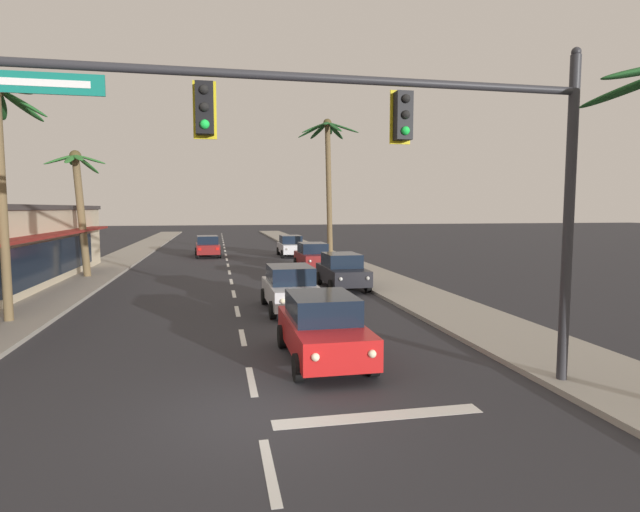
{
  "coord_description": "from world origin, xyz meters",
  "views": [
    {
      "loc": [
        -0.7,
        -9.33,
        3.86
      ],
      "look_at": [
        2.83,
        8.0,
        2.2
      ],
      "focal_mm": 28.52,
      "sensor_mm": 36.0,
      "label": 1
    }
  ],
  "objects_px": {
    "sedan_oncoming_far": "(208,246)",
    "sedan_parked_mid_kerb": "(313,256)",
    "sedan_lead_at_stop_bar": "(323,327)",
    "sedan_parked_far_kerb": "(291,246)",
    "palm_right_third": "(329,161)",
    "palm_left_third": "(78,191)",
    "sedan_third_in_queue": "(291,288)",
    "sedan_parked_nearest_kerb": "(342,271)",
    "traffic_signal_mast": "(407,147)"
  },
  "relations": [
    {
      "from": "sedan_oncoming_far",
      "to": "sedan_parked_mid_kerb",
      "type": "height_order",
      "value": "same"
    },
    {
      "from": "sedan_lead_at_stop_bar",
      "to": "sedan_parked_mid_kerb",
      "type": "height_order",
      "value": "same"
    },
    {
      "from": "sedan_parked_far_kerb",
      "to": "palm_right_third",
      "type": "relative_size",
      "value": 0.44
    },
    {
      "from": "sedan_oncoming_far",
      "to": "palm_left_third",
      "type": "relative_size",
      "value": 0.65
    },
    {
      "from": "sedan_lead_at_stop_bar",
      "to": "sedan_third_in_queue",
      "type": "distance_m",
      "value": 6.55
    },
    {
      "from": "sedan_parked_far_kerb",
      "to": "palm_right_third",
      "type": "xyz_separation_m",
      "value": [
        2.13,
        -4.47,
        6.41
      ]
    },
    {
      "from": "sedan_parked_nearest_kerb",
      "to": "palm_left_third",
      "type": "distance_m",
      "value": 15.06
    },
    {
      "from": "sedan_third_in_queue",
      "to": "palm_left_third",
      "type": "xyz_separation_m",
      "value": [
        -10.02,
        10.82,
        3.94
      ]
    },
    {
      "from": "sedan_lead_at_stop_bar",
      "to": "sedan_parked_far_kerb",
      "type": "bearing_deg",
      "value": 83.41
    },
    {
      "from": "traffic_signal_mast",
      "to": "sedan_parked_nearest_kerb",
      "type": "height_order",
      "value": "traffic_signal_mast"
    },
    {
      "from": "sedan_third_in_queue",
      "to": "sedan_oncoming_far",
      "type": "distance_m",
      "value": 22.84
    },
    {
      "from": "sedan_third_in_queue",
      "to": "sedan_parked_mid_kerb",
      "type": "bearing_deg",
      "value": 75.54
    },
    {
      "from": "sedan_oncoming_far",
      "to": "palm_left_third",
      "type": "xyz_separation_m",
      "value": [
        -6.56,
        -11.75,
        3.94
      ]
    },
    {
      "from": "sedan_parked_nearest_kerb",
      "to": "palm_right_third",
      "type": "bearing_deg",
      "value": 80.59
    },
    {
      "from": "traffic_signal_mast",
      "to": "sedan_lead_at_stop_bar",
      "type": "height_order",
      "value": "traffic_signal_mast"
    },
    {
      "from": "sedan_oncoming_far",
      "to": "sedan_parked_nearest_kerb",
      "type": "xyz_separation_m",
      "value": [
        6.68,
        -17.77,
        0.0
      ]
    },
    {
      "from": "sedan_parked_nearest_kerb",
      "to": "sedan_parked_mid_kerb",
      "type": "xyz_separation_m",
      "value": [
        0.03,
        7.76,
        0.0
      ]
    },
    {
      "from": "sedan_parked_mid_kerb",
      "to": "palm_left_third",
      "type": "relative_size",
      "value": 0.64
    },
    {
      "from": "sedan_third_in_queue",
      "to": "palm_right_third",
      "type": "xyz_separation_m",
      "value": [
        5.26,
        17.15,
        6.41
      ]
    },
    {
      "from": "sedan_oncoming_far",
      "to": "palm_left_third",
      "type": "height_order",
      "value": "palm_left_third"
    },
    {
      "from": "sedan_parked_mid_kerb",
      "to": "traffic_signal_mast",
      "type": "bearing_deg",
      "value": -95.91
    },
    {
      "from": "sedan_third_in_queue",
      "to": "sedan_parked_far_kerb",
      "type": "relative_size",
      "value": 1.0
    },
    {
      "from": "sedan_oncoming_far",
      "to": "sedan_parked_mid_kerb",
      "type": "xyz_separation_m",
      "value": [
        6.7,
        -10.01,
        0.0
      ]
    },
    {
      "from": "sedan_lead_at_stop_bar",
      "to": "palm_right_third",
      "type": "xyz_separation_m",
      "value": [
        5.38,
        23.7,
        6.41
      ]
    },
    {
      "from": "sedan_third_in_queue",
      "to": "sedan_parked_mid_kerb",
      "type": "relative_size",
      "value": 1.0
    },
    {
      "from": "sedan_oncoming_far",
      "to": "sedan_parked_mid_kerb",
      "type": "bearing_deg",
      "value": -56.19
    },
    {
      "from": "traffic_signal_mast",
      "to": "palm_right_third",
      "type": "bearing_deg",
      "value": 80.82
    },
    {
      "from": "sedan_parked_nearest_kerb",
      "to": "palm_right_third",
      "type": "relative_size",
      "value": 0.44
    },
    {
      "from": "sedan_parked_mid_kerb",
      "to": "sedan_parked_nearest_kerb",
      "type": "bearing_deg",
      "value": -90.2
    },
    {
      "from": "sedan_parked_nearest_kerb",
      "to": "sedan_parked_far_kerb",
      "type": "distance_m",
      "value": 16.81
    },
    {
      "from": "sedan_oncoming_far",
      "to": "palm_right_third",
      "type": "bearing_deg",
      "value": -31.86
    },
    {
      "from": "sedan_third_in_queue",
      "to": "sedan_parked_far_kerb",
      "type": "xyz_separation_m",
      "value": [
        3.13,
        21.62,
        0.0
      ]
    },
    {
      "from": "sedan_parked_mid_kerb",
      "to": "sedan_parked_far_kerb",
      "type": "bearing_deg",
      "value": 90.68
    },
    {
      "from": "sedan_third_in_queue",
      "to": "sedan_parked_far_kerb",
      "type": "distance_m",
      "value": 21.85
    },
    {
      "from": "sedan_parked_mid_kerb",
      "to": "sedan_parked_far_kerb",
      "type": "height_order",
      "value": "same"
    },
    {
      "from": "sedan_parked_nearest_kerb",
      "to": "sedan_oncoming_far",
      "type": "bearing_deg",
      "value": 110.59
    },
    {
      "from": "traffic_signal_mast",
      "to": "sedan_oncoming_far",
      "type": "height_order",
      "value": "traffic_signal_mast"
    },
    {
      "from": "sedan_third_in_queue",
      "to": "sedan_parked_mid_kerb",
      "type": "height_order",
      "value": "same"
    },
    {
      "from": "sedan_lead_at_stop_bar",
      "to": "sedan_third_in_queue",
      "type": "height_order",
      "value": "same"
    },
    {
      "from": "sedan_parked_far_kerb",
      "to": "sedan_parked_mid_kerb",
      "type": "bearing_deg",
      "value": -89.32
    },
    {
      "from": "sedan_oncoming_far",
      "to": "sedan_parked_nearest_kerb",
      "type": "relative_size",
      "value": 1.01
    },
    {
      "from": "palm_left_third",
      "to": "palm_right_third",
      "type": "bearing_deg",
      "value": 22.51
    },
    {
      "from": "sedan_parked_mid_kerb",
      "to": "palm_left_third",
      "type": "bearing_deg",
      "value": -172.5
    },
    {
      "from": "traffic_signal_mast",
      "to": "sedan_parked_far_kerb",
      "type": "height_order",
      "value": "traffic_signal_mast"
    },
    {
      "from": "sedan_third_in_queue",
      "to": "palm_left_third",
      "type": "height_order",
      "value": "palm_left_third"
    },
    {
      "from": "sedan_third_in_queue",
      "to": "palm_left_third",
      "type": "relative_size",
      "value": 0.64
    },
    {
      "from": "sedan_third_in_queue",
      "to": "traffic_signal_mast",
      "type": "bearing_deg",
      "value": -84.09
    },
    {
      "from": "traffic_signal_mast",
      "to": "palm_left_third",
      "type": "xyz_separation_m",
      "value": [
        -10.99,
        20.21,
        -0.27
      ]
    },
    {
      "from": "sedan_parked_far_kerb",
      "to": "palm_left_third",
      "type": "height_order",
      "value": "palm_left_third"
    },
    {
      "from": "sedan_parked_nearest_kerb",
      "to": "palm_left_third",
      "type": "xyz_separation_m",
      "value": [
        -13.24,
        6.01,
        3.94
      ]
    }
  ]
}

